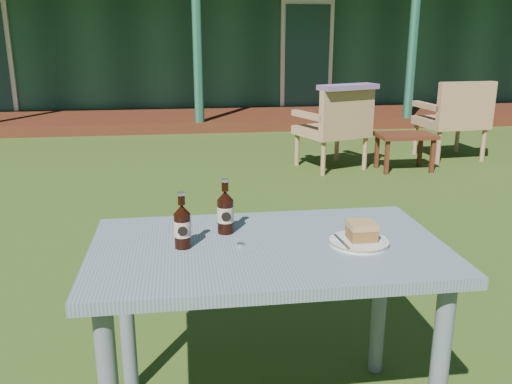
{
  "coord_description": "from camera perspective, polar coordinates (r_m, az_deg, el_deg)",
  "views": [
    {
      "loc": [
        -0.28,
        -3.29,
        1.4
      ],
      "look_at": [
        0.0,
        -1.3,
        0.82
      ],
      "focal_mm": 38.0,
      "sensor_mm": 36.0,
      "label": 1
    }
  ],
  "objects": [
    {
      "name": "ground",
      "position": [
        3.59,
        -2.88,
        -6.86
      ],
      "size": [
        80.0,
        80.0,
        0.0
      ],
      "primitive_type": "plane",
      "color": "#334916"
    },
    {
      "name": "pavilion",
      "position": [
        12.69,
        -6.98,
        16.97
      ],
      "size": [
        15.8,
        8.3,
        3.45
      ],
      "color": "#1C4936",
      "rests_on": "ground"
    },
    {
      "name": "cafe_table",
      "position": [
        1.89,
        1.27,
        -8.4
      ],
      "size": [
        1.2,
        0.7,
        0.72
      ],
      "color": "slate",
      "rests_on": "ground"
    },
    {
      "name": "plate",
      "position": [
        1.88,
        10.78,
        -5.16
      ],
      "size": [
        0.2,
        0.2,
        0.01
      ],
      "color": "silver",
      "rests_on": "cafe_table"
    },
    {
      "name": "cake_slice",
      "position": [
        1.88,
        11.06,
        -3.99
      ],
      "size": [
        0.09,
        0.09,
        0.06
      ],
      "color": "brown",
      "rests_on": "plate"
    },
    {
      "name": "fork",
      "position": [
        1.85,
        8.98,
        -5.18
      ],
      "size": [
        0.02,
        0.14,
        0.0
      ],
      "primitive_type": "cube",
      "rotation": [
        0.0,
        0.0,
        0.07
      ],
      "color": "silver",
      "rests_on": "plate"
    },
    {
      "name": "cola_bottle_near",
      "position": [
        1.93,
        -3.24,
        -2.07
      ],
      "size": [
        0.06,
        0.06,
        0.2
      ],
      "color": "black",
      "rests_on": "cafe_table"
    },
    {
      "name": "cola_bottle_far",
      "position": [
        1.81,
        -7.75,
        -3.54
      ],
      "size": [
        0.06,
        0.06,
        0.19
      ],
      "color": "black",
      "rests_on": "cafe_table"
    },
    {
      "name": "bottle_cap",
      "position": [
        1.84,
        -1.62,
        -5.55
      ],
      "size": [
        0.03,
        0.03,
        0.01
      ],
      "primitive_type": "cylinder",
      "color": "silver",
      "rests_on": "cafe_table"
    },
    {
      "name": "armchair_left",
      "position": [
        5.88,
        8.45,
        7.07
      ],
      "size": [
        0.82,
        0.79,
        0.87
      ],
      "color": "#9C734E",
      "rests_on": "ground"
    },
    {
      "name": "armchair_right",
      "position": [
        6.72,
        20.26,
        7.56
      ],
      "size": [
        0.72,
        0.69,
        0.91
      ],
      "color": "#9C734E",
      "rests_on": "ground"
    },
    {
      "name": "floral_throw",
      "position": [
        5.69,
        9.69,
        10.85
      ],
      "size": [
        0.68,
        0.43,
        0.05
      ],
      "primitive_type": "cube",
      "rotation": [
        0.0,
        0.0,
        3.5
      ],
      "color": "slate",
      "rests_on": "armchair_left"
    },
    {
      "name": "side_table",
      "position": [
        6.01,
        15.43,
        5.39
      ],
      "size": [
        0.6,
        0.4,
        0.4
      ],
      "color": "#471F11",
      "rests_on": "ground"
    }
  ]
}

